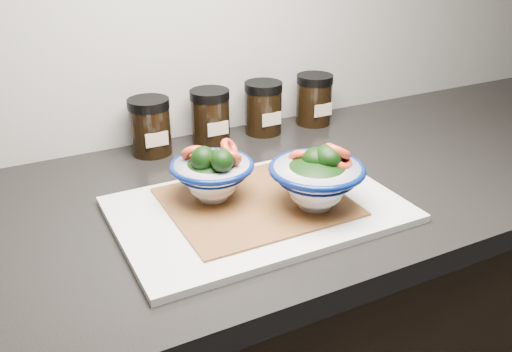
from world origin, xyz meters
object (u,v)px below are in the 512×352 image
bowl_left (212,174)px  spice_jar_d (314,99)px  bowl_right (317,178)px  spice_jar_b (210,116)px  spice_jar_a (150,126)px  cutting_board (258,209)px  spice_jar_c (263,108)px

bowl_left → spice_jar_d: size_ratio=1.21×
bowl_right → spice_jar_d: bowl_right is taller
bowl_left → spice_jar_b: (0.11, 0.26, -0.00)m
spice_jar_a → bowl_left: bearing=-85.4°
spice_jar_b → spice_jar_d: (0.25, 0.00, 0.00)m
cutting_board → bowl_left: size_ratio=3.30×
spice_jar_c → spice_jar_b: bearing=180.0°
spice_jar_a → spice_jar_d: (0.38, 0.00, 0.00)m
spice_jar_c → spice_jar_d: (0.13, 0.00, 0.00)m
spice_jar_c → spice_jar_d: bearing=0.0°
bowl_left → spice_jar_b: size_ratio=1.21×
cutting_board → bowl_right: bearing=-29.3°
bowl_right → spice_jar_d: (0.23, 0.36, -0.01)m
spice_jar_d → spice_jar_c: bearing=180.0°
cutting_board → spice_jar_a: bearing=103.8°
bowl_left → spice_jar_d: 0.45m
spice_jar_b → spice_jar_c: (0.12, 0.00, 0.00)m
bowl_left → spice_jar_c: bearing=48.6°
bowl_left → spice_jar_a: size_ratio=1.21×
spice_jar_b → cutting_board: bearing=-99.3°
bowl_right → spice_jar_a: bowl_right is taller
cutting_board → spice_jar_b: bearing=80.7°
cutting_board → spice_jar_a: size_ratio=3.98×
bowl_left → spice_jar_d: bearing=36.0°
cutting_board → spice_jar_d: spice_jar_d is taller
bowl_left → spice_jar_a: (-0.02, 0.26, -0.00)m
spice_jar_a → bowl_right: bearing=-66.3°
bowl_right → spice_jar_c: 0.37m
cutting_board → spice_jar_c: bearing=60.8°
spice_jar_a → spice_jar_d: 0.38m
bowl_right → spice_jar_d: size_ratio=1.34×
spice_jar_a → spice_jar_c: same height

